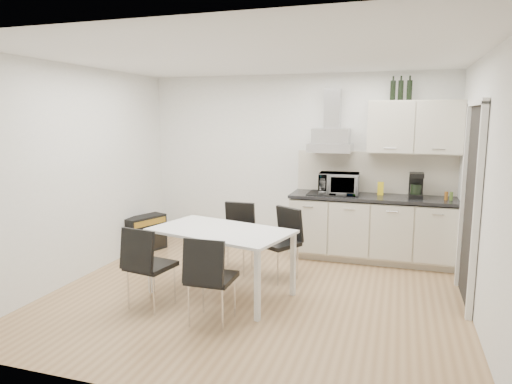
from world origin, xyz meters
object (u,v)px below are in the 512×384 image
at_px(chair_near_left, 151,267).
at_px(guitar_amp, 145,233).
at_px(chair_far_right, 278,244).
at_px(chair_near_right, 212,279).
at_px(floor_speaker, 218,235).
at_px(chair_far_left, 235,238).
at_px(dining_table, 221,236).
at_px(kitchenette, 375,202).

xyz_separation_m(chair_near_left, guitar_amp, (-1.15, 1.78, -0.17)).
distance_m(chair_far_right, chair_near_left, 1.61).
xyz_separation_m(chair_near_right, floor_speaker, (-1.04, 2.66, -0.31)).
xyz_separation_m(chair_far_left, floor_speaker, (-0.74, 1.18, -0.31)).
bearing_deg(floor_speaker, chair_near_left, -82.10).
bearing_deg(chair_far_right, floor_speaker, -13.69).
relative_size(dining_table, chair_far_right, 1.91).
bearing_deg(chair_near_left, chair_near_right, -1.41).
bearing_deg(chair_far_left, kitchenette, -149.21).
relative_size(chair_far_right, chair_near_left, 1.00).
xyz_separation_m(chair_far_right, chair_near_right, (-0.30, -1.36, 0.00)).
distance_m(dining_table, floor_speaker, 2.21).
bearing_deg(floor_speaker, chair_far_right, -42.70).
bearing_deg(floor_speaker, chair_far_left, -56.66).
bearing_deg(chair_near_right, dining_table, 104.00).
xyz_separation_m(chair_near_left, floor_speaker, (-0.28, 2.51, -0.31)).
bearing_deg(chair_far_left, chair_near_left, 70.87).
distance_m(chair_near_left, guitar_amp, 2.13).
xyz_separation_m(kitchenette, chair_near_right, (-1.38, -2.49, -0.39)).
relative_size(guitar_amp, floor_speaker, 2.70).
distance_m(chair_near_left, chair_near_right, 0.77).
distance_m(dining_table, guitar_amp, 2.16).
height_order(kitchenette, floor_speaker, kitchenette).
relative_size(chair_far_left, floor_speaker, 3.45).
bearing_deg(chair_near_left, chair_far_left, 80.92).
xyz_separation_m(chair_far_left, guitar_amp, (-1.61, 0.45, -0.17)).
distance_m(chair_far_left, chair_near_right, 1.51).
relative_size(chair_far_left, chair_far_right, 1.00).
relative_size(chair_near_left, floor_speaker, 3.45).
bearing_deg(dining_table, kitchenette, 62.85).
height_order(chair_near_right, floor_speaker, chair_near_right).
height_order(kitchenette, chair_near_left, kitchenette).
height_order(chair_far_right, guitar_amp, chair_far_right).
height_order(chair_near_left, guitar_amp, chair_near_left).
bearing_deg(chair_far_right, chair_near_left, 79.44).
height_order(dining_table, chair_far_left, chair_far_left).
xyz_separation_m(chair_far_right, floor_speaker, (-1.34, 1.30, -0.31)).
xyz_separation_m(dining_table, guitar_amp, (-1.72, 1.23, -0.41)).
distance_m(kitchenette, guitar_amp, 3.38).
bearing_deg(chair_far_right, kitchenette, -103.11).
distance_m(dining_table, chair_near_right, 0.76).
bearing_deg(dining_table, chair_far_left, 112.48).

